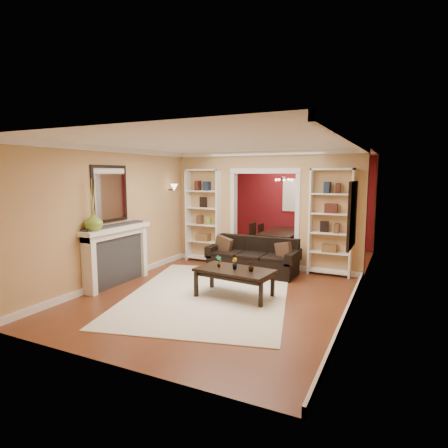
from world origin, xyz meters
The scene contains 30 objects.
floor centered at (0.00, 0.00, 0.00)m, with size 8.00×8.00×0.00m, color brown.
ceiling centered at (0.00, 0.00, 2.70)m, with size 8.00×8.00×0.00m, color white.
wall_back centered at (0.00, 4.00, 1.35)m, with size 8.00×8.00×0.00m, color tan.
wall_front centered at (0.00, -4.00, 1.35)m, with size 8.00×8.00×0.00m, color tan.
wall_left centered at (-2.25, 0.00, 1.35)m, with size 8.00×8.00×0.00m, color tan.
wall_right centered at (2.25, 0.00, 1.35)m, with size 8.00×8.00×0.00m, color tan.
partition_wall centered at (0.00, 1.20, 1.35)m, with size 4.50×0.15×2.70m, color tan.
red_back_panel centered at (0.00, 3.97, 1.32)m, with size 4.44×0.04×2.64m, color maroon.
dining_window centered at (0.00, 3.93, 1.55)m, with size 0.78×0.03×0.98m, color #8CA5CC.
area_rug centered at (-0.19, -1.26, 0.01)m, with size 2.79×3.90×0.01m, color white.
sofa centered at (0.00, 0.45, 0.39)m, with size 1.99×0.86×0.78m, color black.
pillow_left centered at (-0.70, 0.43, 0.58)m, with size 0.41×0.12×0.41m, color brown.
pillow_right centered at (0.71, 0.43, 0.57)m, with size 0.37×0.11×0.37m, color brown.
coffee_table centered at (0.30, -1.20, 0.25)m, with size 1.34×0.73×0.51m, color black.
plant_left centered at (-0.02, -1.20, 0.62)m, with size 0.11×0.08×0.22m, color #336626.
plant_center centered at (0.30, -1.20, 0.61)m, with size 0.11×0.09×0.21m, color #336626.
plant_right centered at (0.61, -1.20, 0.60)m, with size 0.10×0.10×0.18m, color #336626.
bookshelf_left centered at (-1.55, 1.03, 1.15)m, with size 0.90×0.30×2.30m, color white.
bookshelf_right centered at (1.55, 1.03, 1.15)m, with size 0.90×0.30×2.30m, color white.
fireplace centered at (-2.09, -1.50, 0.58)m, with size 0.32×1.70×1.16m, color white.
vase centered at (-2.09, -2.09, 1.33)m, with size 0.33×0.33×0.34m, color olive.
mirror centered at (-2.23, -1.50, 1.80)m, with size 0.03×0.95×1.10m, color silver.
wall_sconce centered at (-2.15, 0.55, 1.83)m, with size 0.18×0.18×0.22m, color #FFE0A5.
framed_art centered at (2.21, -1.00, 1.55)m, with size 0.04×0.85×1.05m, color black.
dining_table centered at (-0.04, 2.84, 0.30)m, with size 0.95×1.71×0.60m, color black.
dining_chair_nw centered at (-0.59, 2.54, 0.43)m, with size 0.43×0.43×0.86m, color black.
dining_chair_ne centered at (0.51, 2.54, 0.45)m, with size 0.45×0.45×0.90m, color black.
dining_chair_sw centered at (-0.59, 3.14, 0.38)m, with size 0.38×0.38×0.76m, color black.
dining_chair_se centered at (0.51, 3.14, 0.38)m, with size 0.38×0.38×0.77m, color black.
chandelier centered at (0.00, 2.70, 2.02)m, with size 0.50×0.50×0.30m, color #3A211A.
Camera 1 is at (2.93, -7.09, 2.18)m, focal length 30.00 mm.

